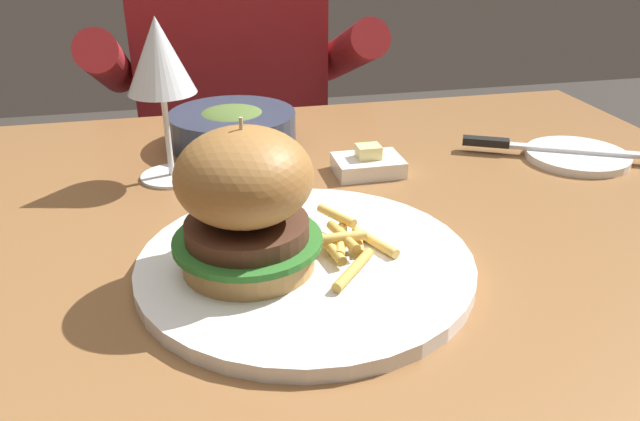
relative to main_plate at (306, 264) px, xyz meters
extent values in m
cube|color=brown|center=(-0.03, 0.08, -0.03)|extent=(1.19, 0.84, 0.04)
cylinder|color=brown|center=(0.50, 0.44, -0.40)|extent=(0.06, 0.06, 0.70)
cylinder|color=white|center=(0.00, 0.00, 0.00)|extent=(0.30, 0.30, 0.01)
cylinder|color=#B78447|center=(-0.05, 0.00, 0.02)|extent=(0.11, 0.11, 0.02)
cylinder|color=#2D7028|center=(-0.05, 0.00, 0.03)|extent=(0.13, 0.13, 0.01)
cylinder|color=#4C2D1E|center=(-0.05, 0.00, 0.04)|extent=(0.11, 0.11, 0.02)
ellipsoid|color=#9C6A35|center=(-0.05, 0.00, 0.09)|extent=(0.11, 0.11, 0.08)
cylinder|color=#CCB78C|center=(-0.05, 0.00, 0.12)|extent=(0.00, 0.00, 0.05)
cylinder|color=#E0B251|center=(0.05, 0.01, 0.01)|extent=(0.02, 0.05, 0.01)
cylinder|color=#EABC5B|center=(0.07, 0.00, 0.01)|extent=(0.03, 0.05, 0.01)
cylinder|color=#E0B251|center=(0.02, -0.01, 0.02)|extent=(0.02, 0.05, 0.01)
cylinder|color=#E0B251|center=(0.03, 0.01, 0.02)|extent=(0.03, 0.06, 0.01)
cylinder|color=gold|center=(0.03, -0.04, 0.01)|extent=(0.05, 0.06, 0.01)
cylinder|color=#EABC5B|center=(0.03, 0.00, 0.02)|extent=(0.05, 0.01, 0.01)
cylinder|color=#E0B251|center=(0.04, 0.04, 0.02)|extent=(0.03, 0.04, 0.01)
cylinder|color=gold|center=(0.04, 0.01, 0.02)|extent=(0.02, 0.05, 0.01)
cylinder|color=silver|center=(-0.11, 0.25, -0.01)|extent=(0.07, 0.07, 0.00)
cylinder|color=silver|center=(-0.11, 0.25, 0.05)|extent=(0.01, 0.01, 0.10)
cone|color=silver|center=(-0.11, 0.25, 0.14)|extent=(0.08, 0.08, 0.09)
cylinder|color=white|center=(0.40, 0.19, 0.00)|extent=(0.13, 0.13, 0.01)
cube|color=silver|center=(0.40, 0.19, 0.01)|extent=(0.16, 0.09, 0.00)
cube|color=black|center=(0.29, 0.24, 0.01)|extent=(0.06, 0.04, 0.01)
cube|color=white|center=(0.12, 0.21, 0.00)|extent=(0.08, 0.06, 0.02)
cube|color=#F4E58C|center=(0.12, 0.21, 0.02)|extent=(0.03, 0.02, 0.02)
cylinder|color=#2D384C|center=(-0.03, 0.35, 0.02)|extent=(0.17, 0.17, 0.04)
ellipsoid|color=#4C662D|center=(-0.03, 0.35, 0.03)|extent=(0.09, 0.09, 0.02)
cube|color=#282833|center=(0.00, 0.78, -0.52)|extent=(0.30, 0.22, 0.46)
cube|color=maroon|center=(0.00, 0.78, -0.03)|extent=(0.36, 0.20, 0.52)
cylinder|color=maroon|center=(-0.22, 0.70, 0.03)|extent=(0.07, 0.34, 0.18)
cylinder|color=maroon|center=(0.22, 0.70, 0.03)|extent=(0.07, 0.34, 0.18)
camera|label=1|loc=(-0.09, -0.47, 0.29)|focal=35.00mm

